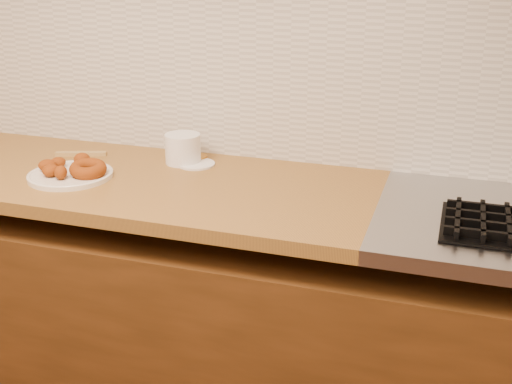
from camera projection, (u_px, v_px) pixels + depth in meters
wall_back at (241, 17)px, 2.01m from camera, size 4.00×0.02×2.70m
base_cabinet at (212, 332)px, 2.08m from camera, size 3.60×0.60×0.77m
butcher_block at (23, 169)px, 2.09m from camera, size 2.30×0.62×0.04m
backsplash at (240, 66)px, 2.05m from camera, size 3.60×0.02×0.60m
donut_plate at (71, 175)px, 1.95m from camera, size 0.25×0.25×0.01m
ring_donut at (88, 169)px, 1.92m from camera, size 0.16×0.16×0.05m
fried_dough_chunks at (61, 166)px, 1.95m from camera, size 0.15×0.18×0.05m
plastic_tub at (183, 149)px, 2.07m from camera, size 0.15×0.15×0.10m
tub_lid at (196, 164)px, 2.06m from camera, size 0.16×0.16×0.01m
brass_jar_lid at (197, 157)px, 2.12m from camera, size 0.07×0.07×0.01m
wooden_utensil at (81, 154)px, 2.15m from camera, size 0.17×0.08×0.01m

